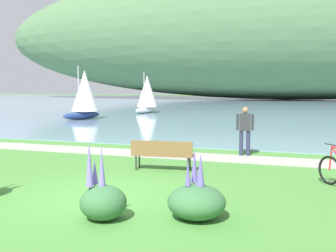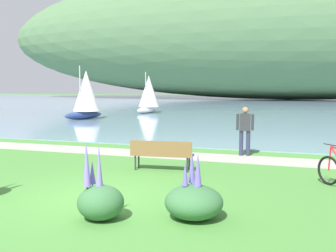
{
  "view_description": "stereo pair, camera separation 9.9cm",
  "coord_description": "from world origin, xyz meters",
  "px_view_note": "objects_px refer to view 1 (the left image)",
  "views": [
    {
      "loc": [
        4.28,
        -7.63,
        2.42
      ],
      "look_at": [
        -0.24,
        5.95,
        1.0
      ],
      "focal_mm": 42.86,
      "sensor_mm": 36.0,
      "label": 1
    },
    {
      "loc": [
        4.38,
        -7.59,
        2.42
      ],
      "look_at": [
        -0.24,
        5.95,
        1.0
      ],
      "focal_mm": 42.86,
      "sensor_mm": 36.0,
      "label": 2
    }
  ],
  "objects_px": {
    "park_bench_near_camera": "(162,153)",
    "sailboat_nearest_to_shore": "(147,94)",
    "person_at_shoreline": "(245,128)",
    "sailboat_toward_hillside": "(84,94)"
  },
  "relations": [
    {
      "from": "sailboat_nearest_to_shore",
      "to": "sailboat_toward_hillside",
      "type": "height_order",
      "value": "sailboat_toward_hillside"
    },
    {
      "from": "person_at_shoreline",
      "to": "sailboat_toward_hillside",
      "type": "height_order",
      "value": "sailboat_toward_hillside"
    },
    {
      "from": "person_at_shoreline",
      "to": "sailboat_toward_hillside",
      "type": "distance_m",
      "value": 17.69
    },
    {
      "from": "park_bench_near_camera",
      "to": "sailboat_nearest_to_shore",
      "type": "distance_m",
      "value": 24.68
    },
    {
      "from": "park_bench_near_camera",
      "to": "sailboat_toward_hillside",
      "type": "distance_m",
      "value": 18.82
    },
    {
      "from": "park_bench_near_camera",
      "to": "person_at_shoreline",
      "type": "height_order",
      "value": "person_at_shoreline"
    },
    {
      "from": "person_at_shoreline",
      "to": "sailboat_nearest_to_shore",
      "type": "distance_m",
      "value": 22.6
    },
    {
      "from": "sailboat_nearest_to_shore",
      "to": "person_at_shoreline",
      "type": "bearing_deg",
      "value": -59.92
    },
    {
      "from": "park_bench_near_camera",
      "to": "sailboat_nearest_to_shore",
      "type": "relative_size",
      "value": 0.5
    },
    {
      "from": "sailboat_nearest_to_shore",
      "to": "sailboat_toward_hillside",
      "type": "xyz_separation_m",
      "value": [
        -1.83,
        -7.76,
        0.1
      ]
    }
  ]
}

